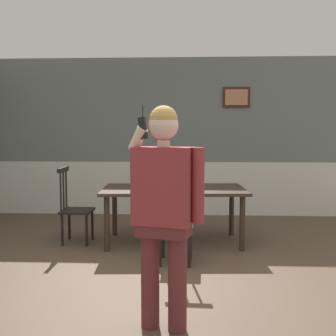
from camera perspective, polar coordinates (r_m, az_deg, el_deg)
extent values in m
plane|color=brown|center=(4.09, -3.19, -16.23)|extent=(7.61, 7.61, 0.00)
cube|color=slate|center=(7.27, -0.42, 8.09)|extent=(6.44, 0.12, 1.83)
cube|color=silver|center=(7.34, -0.41, -2.81)|extent=(6.44, 0.14, 0.95)
cube|color=silver|center=(7.26, -0.42, 0.88)|extent=(6.44, 0.05, 0.06)
cube|color=#382314|center=(7.25, 9.56, 9.76)|extent=(0.47, 0.03, 0.35)
cube|color=tan|center=(7.23, 9.58, 9.77)|extent=(0.39, 0.01, 0.27)
cube|color=#38281E|center=(5.43, 0.83, -3.04)|extent=(1.94, 1.11, 0.04)
cylinder|color=#38281E|center=(5.15, -8.56, -7.72)|extent=(0.07, 0.07, 0.70)
cylinder|color=#38281E|center=(5.20, 10.36, -7.64)|extent=(0.07, 0.07, 0.70)
cylinder|color=#38281E|center=(5.93, -7.49, -6.01)|extent=(0.07, 0.07, 0.70)
cylinder|color=#38281E|center=(5.96, 8.90, -5.96)|extent=(0.07, 0.07, 0.70)
cube|color=black|center=(4.65, 1.09, -7.95)|extent=(0.42, 0.42, 0.03)
cube|color=black|center=(4.38, 0.93, -1.63)|extent=(0.41, 0.06, 0.06)
cylinder|color=black|center=(4.42, -0.65, -4.77)|extent=(0.02, 0.02, 0.55)
cylinder|color=black|center=(4.41, 0.92, -4.80)|extent=(0.02, 0.02, 0.55)
cylinder|color=black|center=(4.40, 2.50, -4.82)|extent=(0.02, 0.02, 0.55)
cylinder|color=black|center=(4.87, -0.70, -10.08)|extent=(0.04, 0.04, 0.42)
cylinder|color=black|center=(4.85, 3.16, -10.16)|extent=(0.04, 0.04, 0.42)
cylinder|color=black|center=(4.56, -1.13, -11.14)|extent=(0.04, 0.04, 0.42)
cylinder|color=black|center=(4.54, 3.01, -11.23)|extent=(0.04, 0.04, 0.42)
cube|color=black|center=(5.60, -12.60, -5.88)|extent=(0.40, 0.40, 0.03)
cube|color=black|center=(5.57, -14.51, -0.23)|extent=(0.04, 0.40, 0.06)
cylinder|color=black|center=(5.71, -14.09, -2.65)|extent=(0.02, 0.02, 0.57)
cylinder|color=black|center=(5.60, -14.45, -2.81)|extent=(0.02, 0.02, 0.57)
cylinder|color=black|center=(5.49, -14.82, -2.98)|extent=(0.02, 0.02, 0.57)
cylinder|color=black|center=(5.76, -10.57, -7.81)|extent=(0.04, 0.04, 0.42)
cylinder|color=black|center=(5.45, -11.34, -8.56)|extent=(0.04, 0.04, 0.42)
cylinder|color=black|center=(5.84, -13.67, -7.69)|extent=(0.04, 0.04, 0.42)
cylinder|color=black|center=(5.54, -14.62, -8.41)|extent=(0.04, 0.04, 0.42)
cylinder|color=brown|center=(3.13, 1.34, -15.20)|extent=(0.14, 0.14, 0.81)
cylinder|color=brown|center=(3.19, -2.52, -14.78)|extent=(0.14, 0.14, 0.81)
cube|color=brown|center=(3.05, -0.62, -8.40)|extent=(0.43, 0.31, 0.12)
cube|color=#993338|center=(2.99, -0.63, -2.51)|extent=(0.48, 0.34, 0.57)
cylinder|color=#993338|center=(2.92, 4.25, -2.43)|extent=(0.09, 0.09, 0.54)
cylinder|color=beige|center=(3.02, -4.23, 4.10)|extent=(0.18, 0.16, 0.20)
cylinder|color=beige|center=(2.97, -0.63, 3.45)|extent=(0.09, 0.09, 0.05)
sphere|color=beige|center=(2.97, -0.63, 6.04)|extent=(0.22, 0.22, 0.22)
sphere|color=tan|center=(2.97, -0.63, 6.78)|extent=(0.21, 0.21, 0.21)
cube|color=black|center=(2.99, -3.55, 5.60)|extent=(0.08, 0.05, 0.17)
cylinder|color=black|center=(2.99, -3.56, 7.90)|extent=(0.01, 0.01, 0.08)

